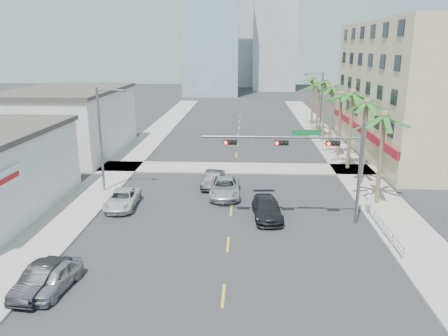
% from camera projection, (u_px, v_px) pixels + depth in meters
% --- Properties ---
extents(ground, '(260.00, 260.00, 0.00)m').
position_uv_depth(ground, '(225.00, 276.00, 24.05)').
color(ground, '#262628').
rests_on(ground, ground).
extents(sidewalk_right, '(4.00, 120.00, 0.15)m').
position_uv_depth(sidewalk_right, '(357.00, 175.00, 42.71)').
color(sidewalk_right, gray).
rests_on(sidewalk_right, ground).
extents(sidewalk_left, '(4.00, 120.00, 0.15)m').
position_uv_depth(sidewalk_left, '(115.00, 172.00, 43.85)').
color(sidewalk_left, gray).
rests_on(sidewalk_left, ground).
extents(sidewalk_cross, '(80.00, 4.00, 0.15)m').
position_uv_depth(sidewalk_cross, '(235.00, 168.00, 45.21)').
color(sidewalk_cross, gray).
rests_on(sidewalk_cross, ground).
extents(building_right, '(15.25, 28.00, 15.00)m').
position_uv_depth(building_right, '(429.00, 90.00, 49.88)').
color(building_right, '#C1AE88').
rests_on(building_right, ground).
extents(building_left_far, '(11.00, 18.00, 7.20)m').
position_uv_depth(building_left_far, '(70.00, 123.00, 50.97)').
color(building_left_far, beige).
rests_on(building_left_far, ground).
extents(tower_far_center, '(16.00, 16.00, 42.00)m').
position_uv_depth(tower_far_center, '(234.00, 18.00, 138.89)').
color(tower_far_center, '#ADADB2').
rests_on(tower_far_center, ground).
extents(traffic_signal_mast, '(11.12, 0.54, 7.20)m').
position_uv_depth(traffic_signal_mast, '(314.00, 154.00, 30.08)').
color(traffic_signal_mast, slate).
rests_on(traffic_signal_mast, ground).
extents(palm_tree_0, '(4.80, 4.80, 7.80)m').
position_uv_depth(palm_tree_0, '(385.00, 117.00, 33.16)').
color(palm_tree_0, brown).
rests_on(palm_tree_0, ground).
extents(palm_tree_1, '(4.80, 4.80, 8.16)m').
position_uv_depth(palm_tree_1, '(367.00, 103.00, 38.07)').
color(palm_tree_1, brown).
rests_on(palm_tree_1, ground).
extents(palm_tree_2, '(4.80, 4.80, 8.52)m').
position_uv_depth(palm_tree_2, '(353.00, 93.00, 42.98)').
color(palm_tree_2, brown).
rests_on(palm_tree_2, ground).
extents(palm_tree_3, '(4.80, 4.80, 7.80)m').
position_uv_depth(palm_tree_3, '(342.00, 95.00, 48.18)').
color(palm_tree_3, brown).
rests_on(palm_tree_3, ground).
extents(palm_tree_4, '(4.80, 4.80, 8.16)m').
position_uv_depth(palm_tree_4, '(333.00, 88.00, 53.09)').
color(palm_tree_4, brown).
rests_on(palm_tree_4, ground).
extents(palm_tree_5, '(4.80, 4.80, 8.52)m').
position_uv_depth(palm_tree_5, '(326.00, 81.00, 58.00)').
color(palm_tree_5, brown).
rests_on(palm_tree_5, ground).
extents(palm_tree_6, '(4.80, 4.80, 7.80)m').
position_uv_depth(palm_tree_6, '(319.00, 84.00, 63.19)').
color(palm_tree_6, brown).
rests_on(palm_tree_6, ground).
extents(palm_tree_7, '(4.80, 4.80, 8.16)m').
position_uv_depth(palm_tree_7, '(314.00, 79.00, 68.10)').
color(palm_tree_7, brown).
rests_on(palm_tree_7, ground).
extents(streetlight_left, '(2.55, 0.25, 9.00)m').
position_uv_depth(streetlight_left, '(103.00, 135.00, 36.70)').
color(streetlight_left, slate).
rests_on(streetlight_left, ground).
extents(streetlight_right, '(2.55, 0.25, 9.00)m').
position_uv_depth(streetlight_right, '(320.00, 102.00, 58.76)').
color(streetlight_right, slate).
rests_on(streetlight_right, ground).
extents(guardrail, '(0.08, 8.08, 1.00)m').
position_uv_depth(guardrail, '(383.00, 225.00, 29.16)').
color(guardrail, silver).
rests_on(guardrail, ground).
extents(car_parked_near, '(2.12, 4.16, 1.36)m').
position_uv_depth(car_parked_near, '(54.00, 278.00, 22.49)').
color(car_parked_near, '#ADACB1').
rests_on(car_parked_near, ground).
extents(car_parked_mid, '(1.86, 4.22, 1.35)m').
position_uv_depth(car_parked_mid, '(41.00, 279.00, 22.42)').
color(car_parked_mid, black).
rests_on(car_parked_mid, ground).
extents(car_parked_far, '(2.40, 4.88, 1.33)m').
position_uv_depth(car_parked_far, '(122.00, 199.00, 34.20)').
color(car_parked_far, silver).
rests_on(car_parked_far, ground).
extents(car_lane_left, '(1.96, 4.40, 1.40)m').
position_uv_depth(car_lane_left, '(213.00, 179.00, 39.25)').
color(car_lane_left, black).
rests_on(car_lane_left, ground).
extents(car_lane_center, '(2.63, 5.45, 1.50)m').
position_uv_depth(car_lane_center, '(225.00, 187.00, 36.83)').
color(car_lane_center, silver).
rests_on(car_lane_center, ground).
extents(car_lane_right, '(2.36, 5.06, 1.43)m').
position_uv_depth(car_lane_right, '(267.00, 209.00, 32.09)').
color(car_lane_right, black).
rests_on(car_lane_right, ground).
extents(pedestrian, '(0.77, 0.66, 1.80)m').
position_uv_depth(pedestrian, '(369.00, 201.00, 32.61)').
color(pedestrian, white).
rests_on(pedestrian, sidewalk_right).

